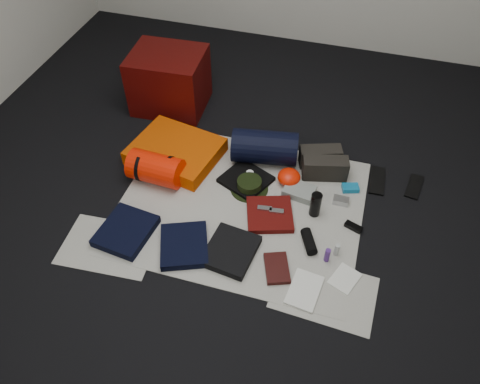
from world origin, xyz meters
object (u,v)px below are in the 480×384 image
(sleeping_pad, at_px, (176,151))
(paperback_book, at_px, (277,268))
(water_bottle, at_px, (316,205))
(red_cabinet, at_px, (169,81))
(navy_duffel, at_px, (265,147))
(stuff_sack, at_px, (156,169))
(compact_camera, at_px, (341,201))

(sleeping_pad, bearing_deg, paperback_book, -38.63)
(water_bottle, bearing_deg, red_cabinet, 147.83)
(navy_duffel, height_order, water_bottle, navy_duffel)
(stuff_sack, height_order, compact_camera, stuff_sack)
(red_cabinet, height_order, paperback_book, red_cabinet)
(sleeping_pad, relative_size, stuff_sack, 1.65)
(water_bottle, xyz_separation_m, paperback_book, (-0.14, -0.50, -0.07))
(water_bottle, relative_size, paperback_book, 0.84)
(navy_duffel, bearing_deg, sleeping_pad, -175.84)
(red_cabinet, height_order, stuff_sack, red_cabinet)
(red_cabinet, distance_m, sleeping_pad, 0.68)
(red_cabinet, bearing_deg, stuff_sack, -77.94)
(navy_duffel, bearing_deg, red_cabinet, 144.52)
(navy_duffel, distance_m, water_bottle, 0.61)
(compact_camera, bearing_deg, stuff_sack, -172.86)
(red_cabinet, relative_size, sleeping_pad, 0.93)
(water_bottle, bearing_deg, paperback_book, -105.32)
(navy_duffel, height_order, paperback_book, navy_duffel)
(red_cabinet, bearing_deg, sleeping_pad, -68.58)
(red_cabinet, bearing_deg, water_bottle, -35.36)
(water_bottle, xyz_separation_m, compact_camera, (0.15, 0.14, -0.07))
(water_bottle, distance_m, compact_camera, 0.22)
(sleeping_pad, distance_m, stuff_sack, 0.27)
(red_cabinet, height_order, sleeping_pad, red_cabinet)
(water_bottle, distance_m, paperback_book, 0.52)
(stuff_sack, xyz_separation_m, navy_duffel, (0.67, 0.41, 0.01))
(stuff_sack, bearing_deg, paperback_book, -26.79)
(red_cabinet, xyz_separation_m, stuff_sack, (0.23, -0.85, -0.12))
(red_cabinet, height_order, compact_camera, red_cabinet)
(paperback_book, bearing_deg, sleeping_pad, 120.73)
(compact_camera, relative_size, paperback_book, 0.49)
(stuff_sack, distance_m, compact_camera, 1.29)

